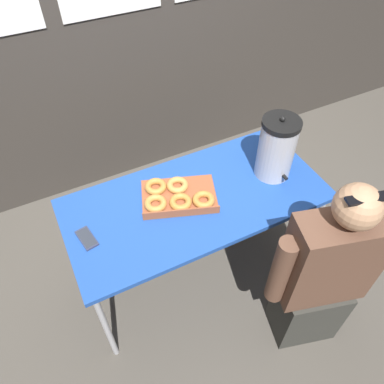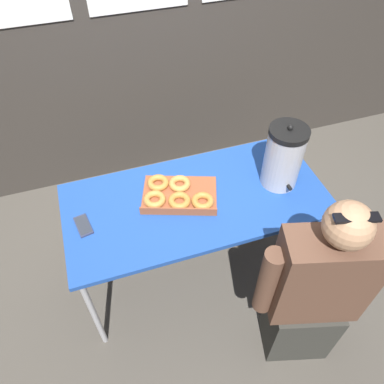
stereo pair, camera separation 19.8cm
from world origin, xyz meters
name	(u,v)px [view 1 (the left image)]	position (x,y,z in m)	size (l,w,h in m)	color
ground_plane	(195,269)	(0.00, 0.00, 0.00)	(12.00, 12.00, 0.00)	#4C473F
folding_table	(196,204)	(0.00, 0.00, 0.68)	(1.43, 0.68, 0.73)	#1E479E
donut_box	(176,196)	(-0.10, 0.04, 0.76)	(0.47, 0.39, 0.05)	brown
coffee_urn	(276,148)	(0.48, -0.02, 0.92)	(0.21, 0.23, 0.39)	#B7B7BC
cell_phone	(87,238)	(-0.61, 0.00, 0.74)	(0.09, 0.15, 0.01)	#2D334C
person_seated	(322,277)	(0.39, -0.64, 0.58)	(0.57, 0.32, 1.22)	#33332D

